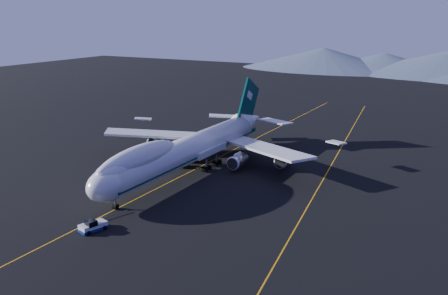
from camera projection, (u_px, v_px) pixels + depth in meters
The scene contains 5 objects.
ground at pixel (189, 172), 119.58m from camera, with size 500.00×500.00×0.00m, color black.
taxiway_line_main at pixel (189, 172), 119.57m from camera, with size 0.25×220.00×0.01m, color orange.
taxiway_line_side at pixel (323, 180), 114.19m from camera, with size 0.25×200.00×0.01m, color orange.
boeing_747 at pixel (189, 149), 118.09m from camera, with size 59.62×72.43×19.37m.
pushback_tug at pixel (93, 227), 87.54m from camera, with size 3.81×5.34×2.11m.
Camera 1 is at (61.92, -95.93, 36.98)m, focal length 40.00 mm.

